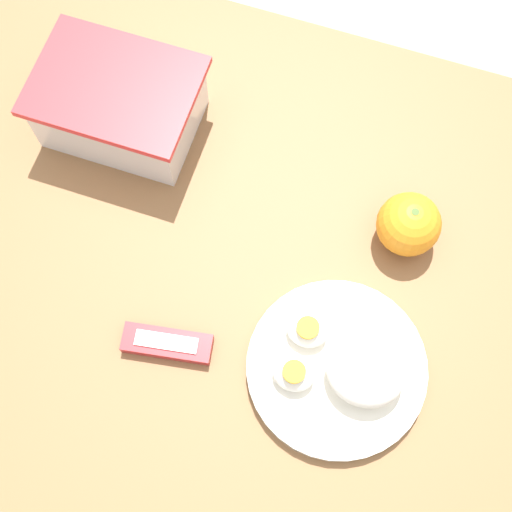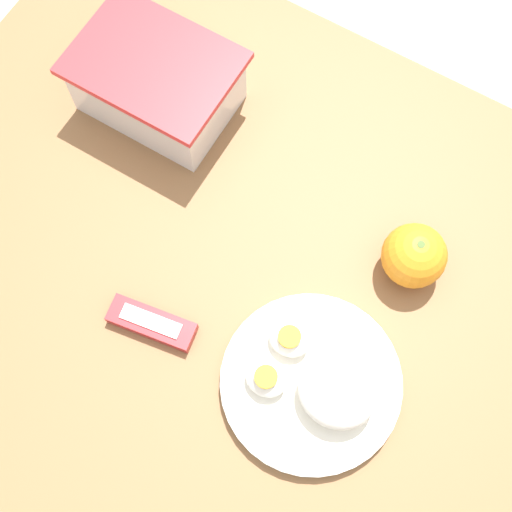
{
  "view_description": "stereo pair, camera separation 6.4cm",
  "coord_description": "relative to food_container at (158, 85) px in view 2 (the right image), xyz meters",
  "views": [
    {
      "loc": [
        0.04,
        -0.27,
        1.63
      ],
      "look_at": [
        -0.06,
        0.02,
        0.78
      ],
      "focal_mm": 50.0,
      "sensor_mm": 36.0,
      "label": 1
    },
    {
      "loc": [
        0.09,
        -0.24,
        1.63
      ],
      "look_at": [
        -0.06,
        0.02,
        0.78
      ],
      "focal_mm": 50.0,
      "sensor_mm": 36.0,
      "label": 2
    }
  ],
  "objects": [
    {
      "name": "food_container",
      "position": [
        0.0,
        0.0,
        0.0
      ],
      "size": [
        0.21,
        0.16,
        0.1
      ],
      "color": "white",
      "rests_on": "table"
    },
    {
      "name": "table",
      "position": [
        0.3,
        -0.16,
        -0.15
      ],
      "size": [
        1.15,
        0.8,
        0.75
      ],
      "color": "brown",
      "rests_on": "ground_plane"
    },
    {
      "name": "orange_fruit",
      "position": [
        0.41,
        -0.04,
        -0.0
      ],
      "size": [
        0.08,
        0.08,
        0.08
      ],
      "color": "orange",
      "rests_on": "table"
    },
    {
      "name": "ground_plane",
      "position": [
        0.3,
        -0.16,
        -0.8
      ],
      "size": [
        10.0,
        10.0,
        0.0
      ],
      "primitive_type": "plane",
      "color": "#B2A899"
    },
    {
      "name": "rice_plate",
      "position": [
        0.38,
        -0.24,
        -0.02
      ],
      "size": [
        0.22,
        0.22,
        0.07
      ],
      "color": "silver",
      "rests_on": "table"
    },
    {
      "name": "candy_bar",
      "position": [
        0.17,
        -0.28,
        -0.03
      ],
      "size": [
        0.12,
        0.05,
        0.02
      ],
      "color": "#B7282D",
      "rests_on": "table"
    }
  ]
}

